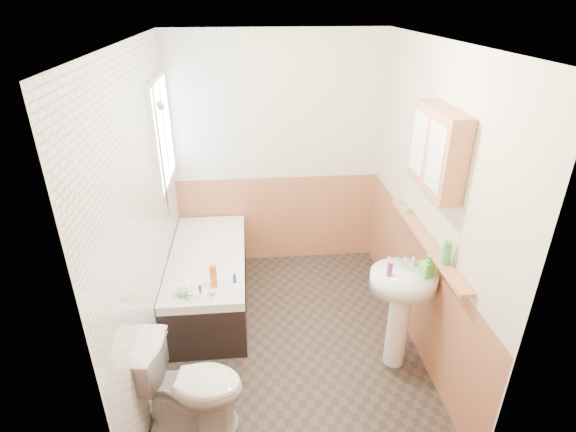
{
  "coord_description": "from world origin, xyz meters",
  "views": [
    {
      "loc": [
        -0.3,
        -3.12,
        2.78
      ],
      "look_at": [
        0.0,
        0.15,
        1.15
      ],
      "focal_mm": 28.0,
      "sensor_mm": 36.0,
      "label": 1
    }
  ],
  "objects_px": {
    "toilet": "(191,385)",
    "medicine_cabinet": "(437,150)",
    "sink": "(401,300)",
    "bathtub": "(209,278)",
    "pine_shelf": "(426,240)"
  },
  "relations": [
    {
      "from": "toilet",
      "to": "pine_shelf",
      "type": "relative_size",
      "value": 0.51
    },
    {
      "from": "bathtub",
      "to": "medicine_cabinet",
      "type": "xyz_separation_m",
      "value": [
        1.74,
        -0.8,
        1.5
      ]
    },
    {
      "from": "sink",
      "to": "pine_shelf",
      "type": "xyz_separation_m",
      "value": [
        0.2,
        0.16,
        0.43
      ]
    },
    {
      "from": "toilet",
      "to": "medicine_cabinet",
      "type": "relative_size",
      "value": 1.13
    },
    {
      "from": "toilet",
      "to": "medicine_cabinet",
      "type": "distance_m",
      "value": 2.36
    },
    {
      "from": "bathtub",
      "to": "medicine_cabinet",
      "type": "height_order",
      "value": "medicine_cabinet"
    },
    {
      "from": "toilet",
      "to": "bathtub",
      "type": "bearing_deg",
      "value": 8.59
    },
    {
      "from": "medicine_cabinet",
      "to": "toilet",
      "type": "bearing_deg",
      "value": -161.54
    },
    {
      "from": "sink",
      "to": "pine_shelf",
      "type": "bearing_deg",
      "value": 35.8
    },
    {
      "from": "toilet",
      "to": "pine_shelf",
      "type": "distance_m",
      "value": 2.03
    },
    {
      "from": "bathtub",
      "to": "toilet",
      "type": "bearing_deg",
      "value": -91.24
    },
    {
      "from": "sink",
      "to": "pine_shelf",
      "type": "height_order",
      "value": "pine_shelf"
    },
    {
      "from": "medicine_cabinet",
      "to": "sink",
      "type": "bearing_deg",
      "value": -140.23
    },
    {
      "from": "bathtub",
      "to": "medicine_cabinet",
      "type": "bearing_deg",
      "value": -24.58
    },
    {
      "from": "bathtub",
      "to": "pine_shelf",
      "type": "bearing_deg",
      "value": -23.76
    }
  ]
}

